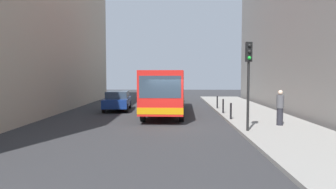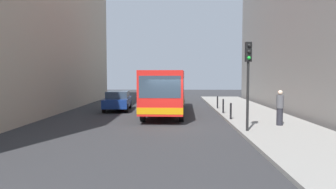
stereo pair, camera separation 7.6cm
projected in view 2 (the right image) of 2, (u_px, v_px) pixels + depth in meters
ground_plane at (172, 124)px, 17.59m from camera, size 80.00×80.00×0.00m
sidewalk at (269, 123)px, 17.45m from camera, size 4.40×40.00×0.15m
bus at (166, 89)px, 22.46m from camera, size 2.86×11.09×3.00m
car_beside_bus at (118, 100)px, 24.32m from camera, size 2.09×4.51×1.48m
car_behind_bus at (173, 93)px, 33.27m from camera, size 1.93×4.43×1.48m
traffic_light at (248, 69)px, 14.46m from camera, size 0.28×0.33×4.10m
bollard_near at (231, 111)px, 18.45m from camera, size 0.11×0.11×0.95m
bollard_mid at (223, 106)px, 21.39m from camera, size 0.11×0.11×0.95m
bollard_far at (217, 102)px, 24.33m from camera, size 0.11×0.11×0.95m
pedestrian_near_signal at (280, 108)px, 16.20m from camera, size 0.38×0.38×1.82m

